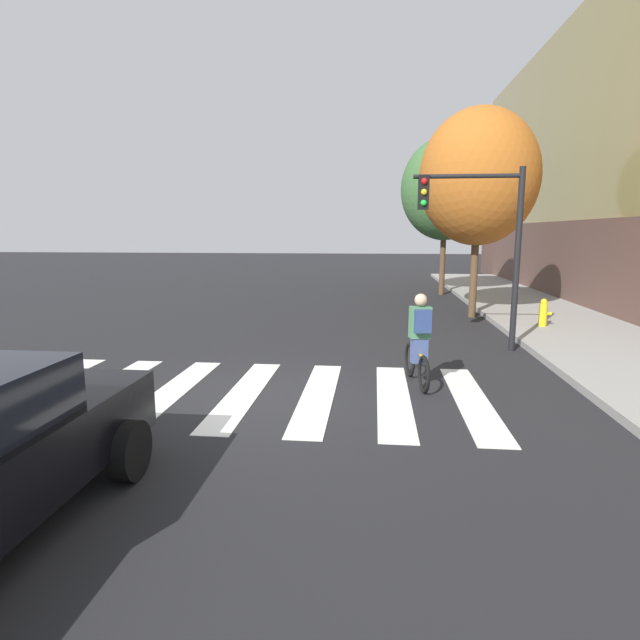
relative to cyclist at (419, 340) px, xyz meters
name	(u,v)px	position (x,y,z in m)	size (l,w,h in m)	color
ground_plane	(262,394)	(-2.72, -0.74, -0.84)	(120.00, 120.00, 0.00)	black
crosswalk_stripes	(244,393)	(-3.02, -0.74, -0.84)	(8.24, 3.90, 0.01)	silver
cyclist	(419,340)	(0.00, 0.00, 0.00)	(0.39, 1.70, 1.69)	black
traffic_light_near	(482,227)	(1.60, 3.10, 2.02)	(2.47, 0.28, 4.20)	black
fire_hydrant	(543,313)	(3.91, 5.66, -0.31)	(0.33, 0.22, 0.78)	gold
street_tree_near	(479,177)	(2.41, 8.04, 3.61)	(3.71, 3.71, 6.60)	#4C3823
street_tree_mid	(445,189)	(2.20, 14.27, 3.76)	(3.83, 3.83, 6.81)	#4C3823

